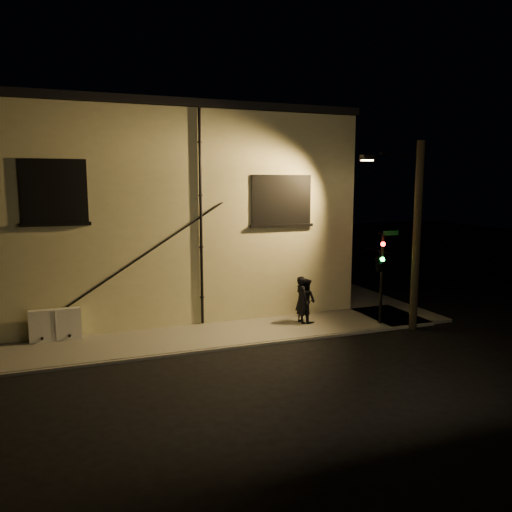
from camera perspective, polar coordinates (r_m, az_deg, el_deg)
name	(u,v)px	position (r m, az deg, el deg)	size (l,w,h in m)	color
ground	(272,344)	(18.03, 1.88, -9.99)	(90.00, 90.00, 0.00)	black
sidewalk	(260,310)	(22.36, 0.50, -6.19)	(21.00, 16.00, 0.12)	slate
building	(146,209)	(25.09, -12.42, 5.26)	(16.20, 12.23, 8.80)	beige
utility_cabinet	(56,325)	(19.19, -21.94, -7.31)	(1.74, 0.29, 1.14)	white
pedestrian_a	(302,300)	(20.02, 5.24, -4.99)	(0.69, 0.45, 1.89)	black
pedestrian_b	(306,300)	(20.19, 5.75, -5.05)	(0.86, 0.67, 1.77)	black
traffic_signal	(379,262)	(19.98, 13.93, -0.70)	(1.18, 2.15, 3.70)	black
streetlamp_pole	(414,231)	(20.05, 17.60, 2.73)	(2.03, 1.39, 7.25)	black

